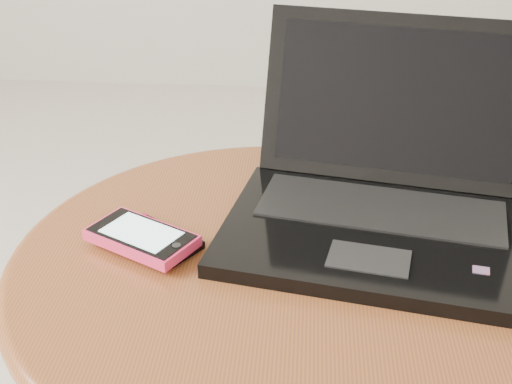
{
  "coord_description": "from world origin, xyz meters",
  "views": [
    {
      "loc": [
        -0.08,
        -0.59,
        0.95
      ],
      "look_at": [
        -0.13,
        0.14,
        0.55
      ],
      "focal_mm": 50.55,
      "sensor_mm": 36.0,
      "label": 1
    }
  ],
  "objects": [
    {
      "name": "phone_black",
      "position": [
        -0.25,
        0.12,
        0.5
      ],
      "size": [
        0.12,
        0.1,
        0.01
      ],
      "color": "black",
      "rests_on": "table"
    },
    {
      "name": "table",
      "position": [
        -0.11,
        0.1,
        0.39
      ],
      "size": [
        0.62,
        0.62,
        0.49
      ],
      "color": "brown",
      "rests_on": "ground"
    },
    {
      "name": "phone_pink",
      "position": [
        -0.26,
        0.1,
        0.51
      ],
      "size": [
        0.14,
        0.12,
        0.02
      ],
      "color": "#E72A59",
      "rests_on": "phone_black"
    },
    {
      "name": "laptop",
      "position": [
        0.02,
        0.18,
        0.53
      ],
      "size": [
        0.41,
        0.38,
        0.23
      ],
      "color": "black",
      "rests_on": "table"
    }
  ]
}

